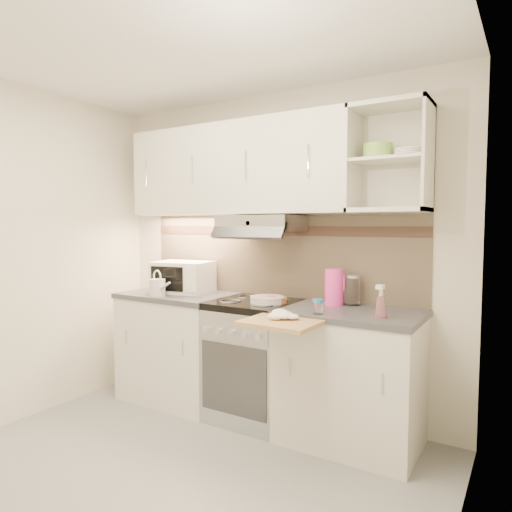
{
  "coord_description": "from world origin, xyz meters",
  "views": [
    {
      "loc": [
        1.77,
        -1.78,
        1.47
      ],
      "look_at": [
        0.1,
        0.95,
        1.25
      ],
      "focal_mm": 32.0,
      "sensor_mm": 36.0,
      "label": 1
    }
  ],
  "objects_px": {
    "microwave": "(183,277)",
    "glass_jar": "(352,290)",
    "pink_pitcher": "(334,287)",
    "spray_bottle": "(381,304)",
    "cutting_board": "(283,322)",
    "plate_stack": "(267,300)",
    "watering_can": "(158,287)",
    "electric_range": "(255,360)"
  },
  "relations": [
    {
      "from": "microwave",
      "to": "glass_jar",
      "type": "xyz_separation_m",
      "value": [
        1.43,
        0.14,
        -0.02
      ]
    },
    {
      "from": "pink_pitcher",
      "to": "glass_jar",
      "type": "relative_size",
      "value": 1.2
    },
    {
      "from": "glass_jar",
      "to": "spray_bottle",
      "type": "distance_m",
      "value": 0.44
    },
    {
      "from": "microwave",
      "to": "spray_bottle",
      "type": "height_order",
      "value": "microwave"
    },
    {
      "from": "spray_bottle",
      "to": "cutting_board",
      "type": "height_order",
      "value": "spray_bottle"
    },
    {
      "from": "plate_stack",
      "to": "cutting_board",
      "type": "bearing_deg",
      "value": -49.29
    },
    {
      "from": "watering_can",
      "to": "plate_stack",
      "type": "height_order",
      "value": "watering_can"
    },
    {
      "from": "electric_range",
      "to": "cutting_board",
      "type": "height_order",
      "value": "electric_range"
    },
    {
      "from": "microwave",
      "to": "electric_range",
      "type": "bearing_deg",
      "value": -13.64
    },
    {
      "from": "electric_range",
      "to": "spray_bottle",
      "type": "bearing_deg",
      "value": -7.07
    },
    {
      "from": "plate_stack",
      "to": "cutting_board",
      "type": "height_order",
      "value": "plate_stack"
    },
    {
      "from": "plate_stack",
      "to": "cutting_board",
      "type": "distance_m",
      "value": 0.53
    },
    {
      "from": "microwave",
      "to": "plate_stack",
      "type": "distance_m",
      "value": 0.88
    },
    {
      "from": "microwave",
      "to": "watering_can",
      "type": "xyz_separation_m",
      "value": [
        -0.03,
        -0.27,
        -0.05
      ]
    },
    {
      "from": "microwave",
      "to": "glass_jar",
      "type": "height_order",
      "value": "microwave"
    },
    {
      "from": "watering_can",
      "to": "cutting_board",
      "type": "xyz_separation_m",
      "value": [
        1.24,
        -0.21,
        -0.1
      ]
    },
    {
      "from": "cutting_board",
      "to": "microwave",
      "type": "bearing_deg",
      "value": 160.06
    },
    {
      "from": "spray_bottle",
      "to": "cutting_board",
      "type": "bearing_deg",
      "value": -145.15
    },
    {
      "from": "plate_stack",
      "to": "watering_can",
      "type": "bearing_deg",
      "value": -168.16
    },
    {
      "from": "electric_range",
      "to": "microwave",
      "type": "relative_size",
      "value": 1.78
    },
    {
      "from": "microwave",
      "to": "spray_bottle",
      "type": "relative_size",
      "value": 2.33
    },
    {
      "from": "plate_stack",
      "to": "glass_jar",
      "type": "relative_size",
      "value": 1.15
    },
    {
      "from": "electric_range",
      "to": "pink_pitcher",
      "type": "bearing_deg",
      "value": 12.92
    },
    {
      "from": "pink_pitcher",
      "to": "glass_jar",
      "type": "distance_m",
      "value": 0.13
    },
    {
      "from": "spray_bottle",
      "to": "plate_stack",
      "type": "bearing_deg",
      "value": 177.75
    },
    {
      "from": "electric_range",
      "to": "pink_pitcher",
      "type": "xyz_separation_m",
      "value": [
        0.58,
        0.13,
        0.58
      ]
    },
    {
      "from": "plate_stack",
      "to": "spray_bottle",
      "type": "bearing_deg",
      "value": -6.09
    },
    {
      "from": "plate_stack",
      "to": "pink_pitcher",
      "type": "distance_m",
      "value": 0.49
    },
    {
      "from": "watering_can",
      "to": "spray_bottle",
      "type": "relative_size",
      "value": 1.13
    },
    {
      "from": "pink_pitcher",
      "to": "cutting_board",
      "type": "bearing_deg",
      "value": -123.13
    },
    {
      "from": "electric_range",
      "to": "glass_jar",
      "type": "xyz_separation_m",
      "value": [
        0.68,
        0.2,
        0.56
      ]
    },
    {
      "from": "microwave",
      "to": "cutting_board",
      "type": "relative_size",
      "value": 1.12
    },
    {
      "from": "glass_jar",
      "to": "electric_range",
      "type": "bearing_deg",
      "value": -163.64
    },
    {
      "from": "pink_pitcher",
      "to": "cutting_board",
      "type": "xyz_separation_m",
      "value": [
        -0.11,
        -0.56,
        -0.16
      ]
    },
    {
      "from": "spray_bottle",
      "to": "glass_jar",
      "type": "bearing_deg",
      "value": 136.79
    },
    {
      "from": "microwave",
      "to": "pink_pitcher",
      "type": "bearing_deg",
      "value": -6.06
    },
    {
      "from": "glass_jar",
      "to": "cutting_board",
      "type": "bearing_deg",
      "value": -108.72
    },
    {
      "from": "electric_range",
      "to": "pink_pitcher",
      "type": "relative_size",
      "value": 3.48
    },
    {
      "from": "electric_range",
      "to": "watering_can",
      "type": "xyz_separation_m",
      "value": [
        -0.77,
        -0.22,
        0.52
      ]
    },
    {
      "from": "plate_stack",
      "to": "glass_jar",
      "type": "height_order",
      "value": "glass_jar"
    },
    {
      "from": "electric_range",
      "to": "spray_bottle",
      "type": "relative_size",
      "value": 4.15
    },
    {
      "from": "plate_stack",
      "to": "pink_pitcher",
      "type": "xyz_separation_m",
      "value": [
        0.45,
        0.16,
        0.11
      ]
    }
  ]
}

